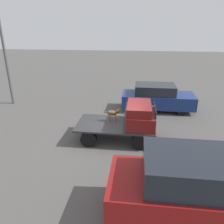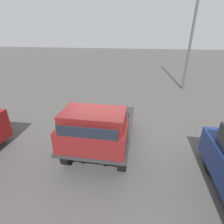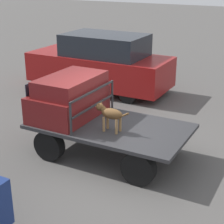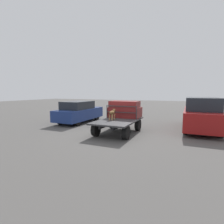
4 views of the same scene
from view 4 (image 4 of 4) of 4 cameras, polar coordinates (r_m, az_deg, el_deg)
ground_plane at (r=10.17m, az=2.08°, el=-6.90°), size 80.00×80.00×0.00m
flatbed_truck at (r=10.06m, az=2.10°, el=-3.72°), size 3.63×2.03×0.79m
truck_cab at (r=10.99m, az=4.24°, el=0.81°), size 1.26×1.91×1.02m
truck_headboard at (r=10.36m, az=3.01°, el=0.61°), size 0.04×1.91×0.76m
dog at (r=9.93m, az=0.13°, el=-0.25°), size 0.83×0.24×0.64m
parked_sedan at (r=13.90m, az=-10.70°, el=0.09°), size 4.47×1.82×1.66m
parked_pickup_far at (r=12.09m, az=27.19°, el=-0.69°), size 5.16×2.00×2.04m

